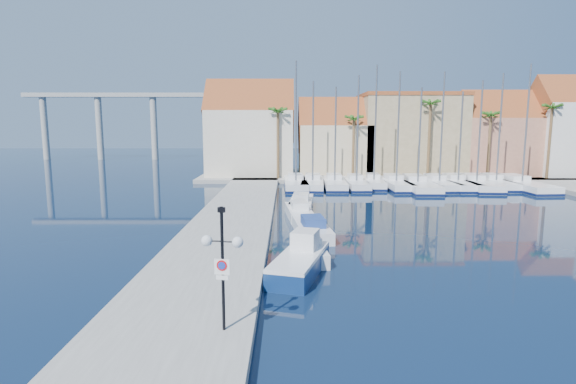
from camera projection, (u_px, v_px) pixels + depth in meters
name	position (u px, v px, depth m)	size (l,w,h in m)	color
ground	(404.00, 309.00, 18.55)	(260.00, 260.00, 0.00)	black
quay_west	(228.00, 229.00, 31.84)	(6.00, 77.00, 0.50)	gray
shore_north	(387.00, 175.00, 66.02)	(54.00, 16.00, 0.50)	gray
lamp_post	(222.00, 250.00, 15.19)	(1.46, 0.59, 4.36)	black
fishing_boat	(301.00, 260.00, 23.01)	(3.46, 6.08, 2.02)	navy
motorboat_west_0	(308.00, 249.00, 25.72)	(2.11, 5.16, 1.40)	white
motorboat_west_1	(312.00, 228.00, 31.03)	(2.67, 6.53, 1.40)	white
motorboat_west_2	(299.00, 211.00, 37.02)	(2.32, 5.80, 1.40)	white
motorboat_west_3	(301.00, 202.00, 41.49)	(2.53, 6.32, 1.40)	white
sailboat_0	(296.00, 183.00, 54.41)	(2.91, 10.23, 14.91)	white
sailboat_1	(313.00, 183.00, 54.47)	(3.42, 10.18, 12.62)	white
sailboat_2	(334.00, 183.00, 54.41)	(2.81, 9.65, 11.95)	white
sailboat_3	(356.00, 183.00, 54.05)	(2.36, 8.81, 13.23)	white
sailboat_4	(373.00, 182.00, 54.96)	(2.74, 8.38, 14.55)	white
sailboat_5	(395.00, 183.00, 53.96)	(2.75, 9.94, 13.67)	white
sailboat_6	(416.00, 185.00, 53.22)	(3.49, 11.91, 11.78)	white
sailboat_7	(437.00, 183.00, 54.01)	(3.35, 9.83, 13.63)	white
sailboat_8	(456.00, 183.00, 54.29)	(2.81, 10.33, 11.41)	white
sailboat_9	(475.00, 183.00, 54.10)	(3.65, 11.55, 12.66)	white
sailboat_10	(494.00, 183.00, 54.62)	(2.62, 9.54, 13.54)	white
sailboat_11	(519.00, 184.00, 53.38)	(3.86, 12.16, 14.41)	white
building_0	(251.00, 132.00, 64.04)	(12.30, 9.00, 13.50)	beige
building_1	(334.00, 141.00, 64.26)	(10.30, 8.00, 11.00)	beige
building_2	(409.00, 134.00, 65.14)	(14.20, 10.20, 11.50)	#9A865F
building_3	(495.00, 137.00, 64.24)	(10.30, 8.00, 12.00)	#B07059
building_4	(562.00, 129.00, 63.12)	(8.30, 8.00, 14.00)	white
palm_0	(278.00, 113.00, 58.73)	(2.60, 2.60, 10.15)	brown
palm_1	(354.00, 121.00, 58.90)	(2.60, 2.60, 9.15)	brown
palm_2	(431.00, 106.00, 58.65)	(2.60, 2.60, 11.15)	brown
palm_3	(491.00, 117.00, 58.88)	(2.60, 2.60, 9.65)	brown
palm_4	(552.00, 110.00, 58.77)	(2.60, 2.60, 10.65)	brown
viaduct	(130.00, 113.00, 98.02)	(48.00, 2.20, 14.45)	#9E9E99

